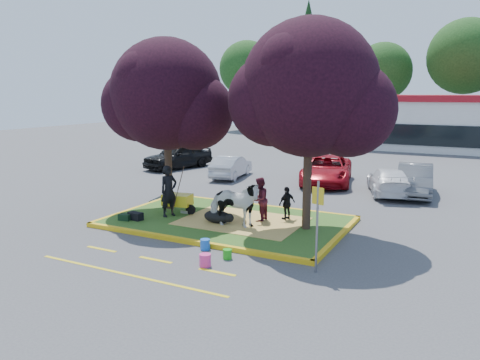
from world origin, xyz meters
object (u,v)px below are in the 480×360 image
at_px(cow, 234,204).
at_px(calf, 218,217).
at_px(bucket_pink, 205,260).
at_px(bucket_blue, 205,244).
at_px(wheelbarrow, 178,200).
at_px(handler, 169,191).
at_px(bucket_green, 227,254).
at_px(car_black, 178,156).
at_px(car_silver, 231,167).
at_px(sign_post, 317,217).

relative_size(cow, calf, 1.82).
distance_m(bucket_pink, bucket_blue, 1.37).
bearing_deg(wheelbarrow, bucket_pink, -55.77).
bearing_deg(wheelbarrow, cow, -22.82).
bearing_deg(handler, wheelbarrow, 19.87).
xyz_separation_m(calf, handler, (-2.04, -0.00, 0.72)).
height_order(calf, bucket_green, calf).
bearing_deg(calf, wheelbarrow, -176.20).
relative_size(wheelbarrow, car_black, 0.42).
height_order(wheelbarrow, bucket_blue, wheelbarrow).
height_order(bucket_green, bucket_blue, bucket_blue).
distance_m(calf, car_silver, 9.67).
bearing_deg(car_black, bucket_green, -35.44).
bearing_deg(bucket_green, calf, 124.82).
relative_size(cow, bucket_blue, 5.90).
bearing_deg(bucket_pink, bucket_blue, 121.36).
relative_size(wheelbarrow, car_silver, 0.52).
xyz_separation_m(cow, bucket_blue, (0.09, -2.03, -0.78)).
distance_m(wheelbarrow, car_silver, 8.47).
bearing_deg(car_black, cow, -32.52).
distance_m(handler, bucket_blue, 3.76).
bearing_deg(car_silver, sign_post, 118.91).
height_order(calf, bucket_blue, calf).
height_order(sign_post, bucket_green, sign_post).
bearing_deg(sign_post, cow, 164.39).
height_order(bucket_blue, car_black, car_black).
bearing_deg(handler, cow, -72.53).
xyz_separation_m(cow, car_black, (-9.33, 10.27, -0.16)).
relative_size(sign_post, bucket_pink, 7.15).
height_order(calf, car_black, car_black).
xyz_separation_m(bucket_pink, car_black, (-10.13, 13.46, 0.61)).
height_order(cow, bucket_pink, cow).
bearing_deg(wheelbarrow, car_black, 116.24).
height_order(bucket_green, car_silver, car_silver).
xyz_separation_m(calf, bucket_blue, (0.85, -2.22, -0.21)).
height_order(handler, car_silver, handler).
bearing_deg(cow, bucket_pink, -173.75).
xyz_separation_m(wheelbarrow, bucket_green, (3.85, -3.14, -0.51)).
bearing_deg(bucket_pink, car_black, 126.97).
bearing_deg(bucket_green, car_silver, 117.72).
distance_m(sign_post, bucket_blue, 3.77).
xyz_separation_m(handler, bucket_pink, (3.60, -3.39, -0.92)).
bearing_deg(bucket_green, car_black, 129.33).
relative_size(sign_post, bucket_green, 8.82).
distance_m(cow, sign_post, 4.30).
height_order(handler, sign_post, sign_post).
bearing_deg(car_black, bucket_pink, -37.80).
relative_size(bucket_pink, bucket_blue, 1.08).
distance_m(calf, bucket_blue, 2.39).
relative_size(calf, bucket_pink, 3.00).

